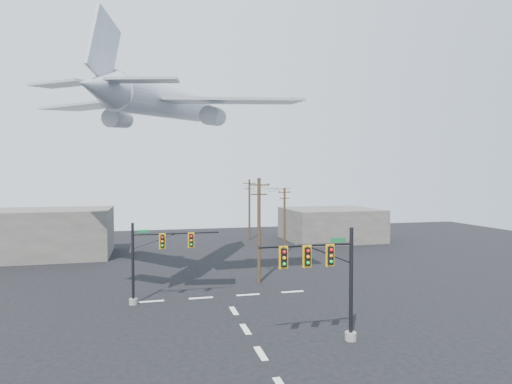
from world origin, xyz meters
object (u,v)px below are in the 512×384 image
object	(u,v)px
signal_mast_far	(153,259)
utility_pole_a	(259,228)
utility_pole_c	(249,208)
airliner	(166,102)
signal_mast_near	(329,279)
utility_pole_b	(284,219)

from	to	relation	value
signal_mast_far	utility_pole_a	world-z (taller)	utility_pole_a
utility_pole_c	airliner	size ratio (longest dim) A/B	0.37
signal_mast_near	airliner	xyz separation A→B (m)	(-8.96, 17.66, 13.18)
utility_pole_a	airliner	size ratio (longest dim) A/B	0.38
signal_mast_far	utility_pole_c	xyz separation A→B (m)	(15.39, 32.24, 1.56)
signal_mast_far	utility_pole_c	world-z (taller)	utility_pole_c
utility_pole_c	signal_mast_near	bearing A→B (deg)	-78.59
signal_mast_far	utility_pole_a	bearing A→B (deg)	24.25
signal_mast_near	airliner	distance (m)	23.78
signal_mast_far	airliner	distance (m)	15.21
signal_mast_far	utility_pole_b	size ratio (longest dim) A/B	0.82
utility_pole_b	airliner	distance (m)	23.09
utility_pole_b	utility_pole_c	xyz separation A→B (m)	(-1.45, 13.95, 0.54)
signal_mast_far	utility_pole_b	distance (m)	24.88
utility_pole_a	utility_pole_c	xyz separation A→B (m)	(5.54, 27.80, -0.14)
utility_pole_a	airliner	xyz separation A→B (m)	(-8.52, 2.25, 11.89)
signal_mast_far	utility_pole_c	size ratio (longest dim) A/B	0.74
signal_mast_far	utility_pole_a	size ratio (longest dim) A/B	0.72
utility_pole_b	airliner	size ratio (longest dim) A/B	0.33
signal_mast_near	signal_mast_far	distance (m)	15.04
utility_pole_a	airliner	bearing A→B (deg)	-174.28
signal_mast_near	signal_mast_far	size ratio (longest dim) A/B	0.98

